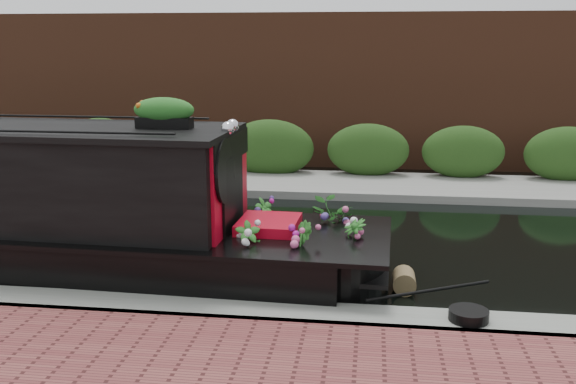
# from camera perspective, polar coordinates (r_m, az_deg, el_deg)

# --- Properties ---
(ground) EXTENTS (80.00, 80.00, 0.00)m
(ground) POSITION_cam_1_polar(r_m,az_deg,el_deg) (10.83, -5.22, -4.32)
(ground) COLOR black
(ground) RESTS_ON ground
(near_bank_coping) EXTENTS (40.00, 0.60, 0.50)m
(near_bank_coping) POSITION_cam_1_polar(r_m,az_deg,el_deg) (7.85, -10.58, -11.44)
(near_bank_coping) COLOR gray
(near_bank_coping) RESTS_ON ground
(far_bank_path) EXTENTS (40.00, 2.40, 0.34)m
(far_bank_path) POSITION_cam_1_polar(r_m,az_deg,el_deg) (14.81, -1.68, 0.50)
(far_bank_path) COLOR gray
(far_bank_path) RESTS_ON ground
(far_hedge) EXTENTS (40.00, 1.10, 2.80)m
(far_hedge) POSITION_cam_1_polar(r_m,az_deg,el_deg) (15.68, -1.15, 1.22)
(far_hedge) COLOR #244517
(far_hedge) RESTS_ON ground
(far_brick_wall) EXTENTS (40.00, 1.00, 8.00)m
(far_brick_wall) POSITION_cam_1_polar(r_m,az_deg,el_deg) (17.72, -0.13, 2.60)
(far_brick_wall) COLOR #582F1E
(far_brick_wall) RESTS_ON ground
(rope_fender) EXTENTS (0.30, 0.41, 0.30)m
(rope_fender) POSITION_cam_1_polar(r_m,az_deg,el_deg) (8.74, 10.28, -7.76)
(rope_fender) COLOR brown
(rope_fender) RESTS_ON ground
(coiled_mooring_rope) EXTENTS (0.44, 0.44, 0.12)m
(coiled_mooring_rope) POSITION_cam_1_polar(r_m,az_deg,el_deg) (7.46, 15.76, -10.47)
(coiled_mooring_rope) COLOR black
(coiled_mooring_rope) RESTS_ON near_bank_coping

